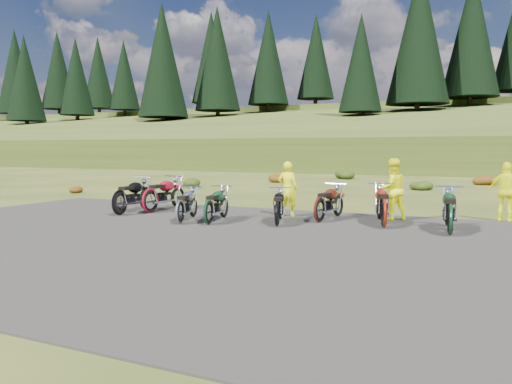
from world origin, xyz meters
The scene contains 39 objects.
ground centered at (0.00, 0.00, 0.00)m, with size 300.00×300.00×0.00m, color #2E3D14.
gravel_pad centered at (0.00, -2.00, 0.00)m, with size 20.00×12.00×0.04m, color black.
hill_slope centered at (0.00, 50.00, 0.00)m, with size 300.00×46.00×3.00m, color #354416, non-canonical shape.
hill_plateau centered at (0.00, 110.00, 0.00)m, with size 300.00×90.00×9.17m, color #354416.
conifer_5 centered at (-105.00, 78.00, 18.16)m, with size 6.16×6.16×16.00m.
conifer_8 centered at (-87.00, 65.00, 18.57)m, with size 7.92×7.92×20.00m.
conifer_9 centered at (-81.00, 71.00, 19.26)m, with size 7.48×7.48×19.00m.
conifer_10 centered at (-75.00, 77.00, 19.16)m, with size 7.04×7.04×18.00m.
conifer_11 centered at (-69.00, 52.00, 14.47)m, with size 6.60×6.60×17.00m.
conifer_12 centered at (-63.00, 58.00, 15.17)m, with size 6.16×6.16×16.00m.
conifer_13 centered at (-57.00, 64.00, 15.86)m, with size 5.72×5.72×15.00m.
conifer_14 centered at (-51.00, 70.00, 16.55)m, with size 5.28×5.28×14.00m.
conifer_15 centered at (-45.00, 76.00, 20.16)m, with size 7.92×7.92×20.00m.
conifer_16 centered at (-39.00, 51.00, 15.28)m, with size 7.48×7.48×19.00m.
conifer_17 centered at (-33.00, 57.00, 15.97)m, with size 7.04×7.04×18.00m.
conifer_18 centered at (-27.00, 63.00, 16.66)m, with size 6.60×6.60×17.00m.
conifer_19 centered at (-21.00, 69.00, 17.36)m, with size 6.16×6.16×16.00m.
conifer_20 centered at (-15.00, 75.00, 17.65)m, with size 5.72×5.72×15.00m.
conifer_21 centered at (-9.00, 50.00, 12.56)m, with size 5.28×5.28×14.00m.
conifer_22 centered at (-3.00, 56.00, 16.77)m, with size 7.92×7.92×20.00m.
conifer_23 centered at (3.00, 62.00, 17.47)m, with size 7.48×7.48×19.00m.
shrub_0 centered at (-12.00, 6.00, 0.23)m, with size 0.77×0.77×0.45m, color #61270C.
shrub_1 centered at (-9.10, 11.30, 0.31)m, with size 1.03×1.03×0.61m, color #21360D.
shrub_2 centered at (-6.20, 16.60, 0.38)m, with size 1.30×1.30×0.77m, color #61270C.
shrub_3 centered at (-3.30, 21.90, 0.46)m, with size 1.56×1.56×0.92m, color #21360D.
shrub_4 centered at (-0.40, 9.20, 0.23)m, with size 0.77×0.77×0.45m, color #61270C.
shrub_5 centered at (2.50, 14.50, 0.31)m, with size 1.03×1.03×0.61m, color #21360D.
shrub_6 centered at (5.40, 19.80, 0.38)m, with size 1.30×1.30×0.77m, color #61270C.
motorcycle_0 centered at (-4.78, 0.41, 0.00)m, with size 2.22×0.74×1.16m, color black, non-canonical shape.
motorcycle_1 centered at (-4.25, 1.25, 0.00)m, with size 2.25×0.75×1.18m, color maroon, non-canonical shape.
motorcycle_2 centered at (-1.30, -0.09, 0.00)m, with size 1.94×0.65×1.02m, color #0E331A, non-canonical shape.
motorcycle_3 centered at (-2.08, -0.31, 0.00)m, with size 1.89×0.63×0.99m, color #A2A2A7, non-canonical shape.
motorcycle_4 centered at (1.32, 1.57, 0.00)m, with size 2.03×0.68×1.06m, color #47140B, non-canonical shape.
motorcycle_5 centered at (0.52, 0.38, 0.00)m, with size 1.91×0.64×1.00m, color black, non-canonical shape.
motorcycle_6 centered at (3.15, 1.33, 0.00)m, with size 2.16×0.72×1.13m, color maroon, non-canonical shape.
motorcycle_7 centered at (4.79, 0.87, 0.00)m, with size 2.15×0.72×1.13m, color black, non-canonical shape.
person_middle centered at (0.05, 2.37, 0.84)m, with size 0.61×0.40×1.68m, color #E0E60C.
person_right_a centered at (3.07, 2.94, 0.89)m, with size 0.87×0.68×1.79m, color #E0E60C.
person_right_b centered at (6.07, 4.12, 0.84)m, with size 0.99×0.41×1.69m, color #E0E60C.
Camera 1 is at (5.55, -11.77, 2.10)m, focal length 35.00 mm.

